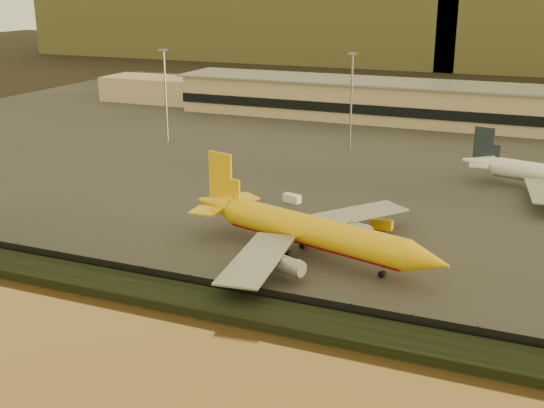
% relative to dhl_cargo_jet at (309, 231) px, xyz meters
% --- Properties ---
extents(ground, '(900.00, 900.00, 0.00)m').
position_rel_dhl_cargo_jet_xyz_m(ground, '(-5.30, -5.50, -4.52)').
color(ground, black).
rests_on(ground, ground).
extents(embankment, '(320.00, 7.00, 1.40)m').
position_rel_dhl_cargo_jet_xyz_m(embankment, '(-5.30, -22.50, -3.82)').
color(embankment, black).
rests_on(embankment, ground).
extents(tarmac, '(320.00, 220.00, 0.20)m').
position_rel_dhl_cargo_jet_xyz_m(tarmac, '(-5.30, 89.50, -4.42)').
color(tarmac, '#2D2D2D').
rests_on(tarmac, ground).
extents(perimeter_fence, '(300.00, 0.05, 2.20)m').
position_rel_dhl_cargo_jet_xyz_m(perimeter_fence, '(-5.30, -18.50, -3.22)').
color(perimeter_fence, black).
rests_on(perimeter_fence, tarmac).
extents(terminal_building, '(202.00, 25.00, 12.60)m').
position_rel_dhl_cargo_jet_xyz_m(terminal_building, '(-19.82, 120.06, 1.73)').
color(terminal_building, tan).
rests_on(terminal_building, tarmac).
extents(apron_light_masts, '(152.20, 12.20, 25.40)m').
position_rel_dhl_cargo_jet_xyz_m(apron_light_masts, '(9.70, 69.50, 11.19)').
color(apron_light_masts, slate).
rests_on(apron_light_masts, tarmac).
extents(distant_hills, '(470.00, 160.00, 70.00)m').
position_rel_dhl_cargo_jet_xyz_m(distant_hills, '(-26.04, 334.50, 26.87)').
color(distant_hills, brown).
rests_on(distant_hills, ground).
extents(dhl_cargo_jet, '(47.71, 45.69, 14.45)m').
position_rel_dhl_cargo_jet_xyz_m(dhl_cargo_jet, '(0.00, 0.00, 0.00)').
color(dhl_cargo_jet, '#ECB20C').
rests_on(dhl_cargo_jet, tarmac).
extents(gse_vehicle_yellow, '(3.96, 1.86, 1.76)m').
position_rel_dhl_cargo_jet_xyz_m(gse_vehicle_yellow, '(7.77, 17.43, -3.44)').
color(gse_vehicle_yellow, '#ECB20C').
rests_on(gse_vehicle_yellow, tarmac).
extents(gse_vehicle_white, '(3.98, 2.62, 1.65)m').
position_rel_dhl_cargo_jet_xyz_m(gse_vehicle_white, '(-12.86, 25.86, -3.49)').
color(gse_vehicle_white, white).
rests_on(gse_vehicle_white, tarmac).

